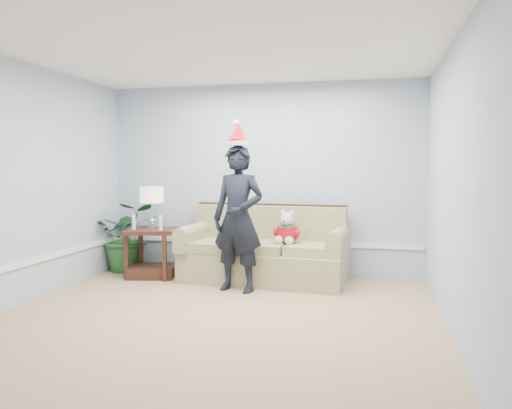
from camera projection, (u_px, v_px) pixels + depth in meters
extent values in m
cube|color=tan|center=(205.00, 327.00, 4.79)|extent=(4.50, 5.00, 0.02)
cube|color=white|center=(203.00, 38.00, 4.58)|extent=(4.50, 5.00, 0.02)
cube|color=#A1BACE|center=(262.00, 180.00, 7.12)|extent=(4.50, 0.02, 2.70)
cube|color=#A1BACE|center=(21.00, 206.00, 2.25)|extent=(4.50, 0.02, 2.70)
cube|color=#A1BACE|center=(460.00, 188.00, 4.17)|extent=(0.02, 5.00, 2.70)
cube|color=white|center=(262.00, 242.00, 7.16)|extent=(4.48, 0.03, 0.06)
cube|color=white|center=(4.00, 269.00, 5.26)|extent=(0.03, 4.98, 0.06)
cube|color=#505E2C|center=(264.00, 266.00, 6.67)|extent=(2.23, 1.09, 0.41)
cube|color=#505E2C|center=(215.00, 245.00, 6.75)|extent=(0.69, 0.79, 0.12)
cube|color=#505E2C|center=(263.00, 247.00, 6.60)|extent=(0.69, 0.79, 0.12)
cube|color=#505E2C|center=(313.00, 249.00, 6.45)|extent=(0.69, 0.79, 0.12)
cube|color=#505E2C|center=(269.00, 226.00, 6.97)|extent=(2.17, 0.37, 0.58)
cube|color=black|center=(270.00, 205.00, 7.02)|extent=(2.16, 0.23, 0.05)
cube|color=#505E2C|center=(194.00, 239.00, 6.87)|extent=(0.26, 0.94, 0.25)
cube|color=#505E2C|center=(339.00, 244.00, 6.42)|extent=(0.26, 0.94, 0.25)
cube|color=#3E2016|center=(152.00, 231.00, 6.91)|extent=(0.80, 0.72, 0.06)
cube|color=#3E2016|center=(153.00, 271.00, 6.95)|extent=(0.72, 0.64, 0.16)
cube|color=#3E2016|center=(126.00, 255.00, 6.78)|extent=(0.07, 0.07, 0.67)
cube|color=#3E2016|center=(164.00, 256.00, 6.65)|extent=(0.07, 0.07, 0.67)
cube|color=#3E2016|center=(141.00, 250.00, 7.21)|extent=(0.07, 0.07, 0.67)
cube|color=#3E2016|center=(177.00, 251.00, 7.09)|extent=(0.07, 0.07, 0.67)
cylinder|color=silver|center=(152.00, 227.00, 6.99)|extent=(0.15, 0.15, 0.03)
sphere|color=silver|center=(152.00, 221.00, 6.98)|extent=(0.09, 0.09, 0.09)
cylinder|color=silver|center=(152.00, 211.00, 6.97)|extent=(0.02, 0.02, 0.33)
cylinder|color=beige|center=(152.00, 195.00, 6.96)|extent=(0.33, 0.33, 0.23)
cylinder|color=silver|center=(134.00, 225.00, 6.85)|extent=(0.05, 0.05, 0.11)
cylinder|color=white|center=(134.00, 218.00, 6.84)|extent=(0.04, 0.04, 0.09)
cylinder|color=silver|center=(161.00, 226.00, 6.76)|extent=(0.05, 0.05, 0.11)
cylinder|color=white|center=(161.00, 219.00, 6.75)|extent=(0.04, 0.04, 0.09)
imported|color=#205927|center=(128.00, 236.00, 7.35)|extent=(1.16, 1.09, 1.02)
imported|color=black|center=(238.00, 218.00, 6.11)|extent=(0.73, 0.55, 1.80)
cylinder|color=silver|center=(238.00, 143.00, 6.04)|extent=(0.30, 0.30, 0.05)
cone|color=red|center=(238.00, 132.00, 6.05)|extent=(0.25, 0.31, 0.31)
sphere|color=silver|center=(236.00, 123.00, 5.95)|extent=(0.08, 0.08, 0.08)
sphere|color=silver|center=(287.00, 233.00, 6.52)|extent=(0.25, 0.25, 0.25)
cylinder|color=red|center=(287.00, 233.00, 6.52)|extent=(0.31, 0.31, 0.18)
cylinder|color=#1B6D36|center=(287.00, 226.00, 6.52)|extent=(0.20, 0.20, 0.03)
sphere|color=silver|center=(280.00, 240.00, 6.43)|extent=(0.12, 0.12, 0.12)
sphere|color=silver|center=(291.00, 241.00, 6.40)|extent=(0.12, 0.12, 0.12)
sphere|color=silver|center=(287.00, 219.00, 6.50)|extent=(0.18, 0.18, 0.18)
sphere|color=black|center=(286.00, 221.00, 6.40)|extent=(0.03, 0.03, 0.03)
sphere|color=silver|center=(282.00, 213.00, 6.52)|extent=(0.07, 0.07, 0.07)
sphere|color=silver|center=(292.00, 213.00, 6.49)|extent=(0.07, 0.07, 0.07)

